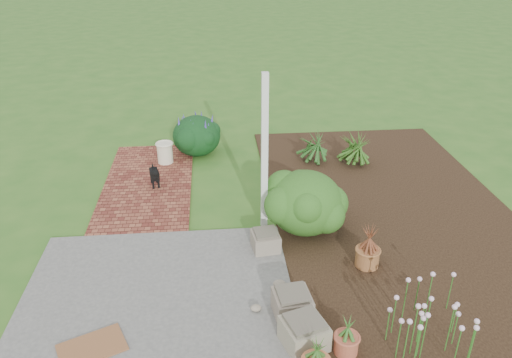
{
  "coord_description": "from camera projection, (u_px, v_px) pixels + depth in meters",
  "views": [
    {
      "loc": [
        -0.45,
        -6.67,
        4.29
      ],
      "look_at": [
        0.2,
        0.4,
        0.7
      ],
      "focal_mm": 35.0,
      "sensor_mm": 36.0,
      "label": 1
    }
  ],
  "objects": [
    {
      "name": "terracotta_pot_bronze",
      "position": [
        367.0,
        257.0,
        6.98
      ],
      "size": [
        0.37,
        0.37,
        0.27
      ],
      "primitive_type": "cylinder",
      "rotation": [
        0.0,
        0.0,
        -0.13
      ],
      "color": "#935B31",
      "rests_on": "garden_bed"
    },
    {
      "name": "terracotta_pot_small_left",
      "position": [
        346.0,
        344.0,
        5.55
      ],
      "size": [
        0.3,
        0.3,
        0.22
      ],
      "primitive_type": "cylinder",
      "rotation": [
        0.0,
        0.0,
        -0.14
      ],
      "color": "#AD533A",
      "rests_on": "garden_bed"
    },
    {
      "name": "stone_trough_far",
      "position": [
        266.0,
        241.0,
        7.33
      ],
      "size": [
        0.43,
        0.43,
        0.26
      ],
      "primitive_type": "cube",
      "rotation": [
        0.0,
        0.0,
        0.13
      ],
      "color": "gray",
      "rests_on": "concrete_patio"
    },
    {
      "name": "brick_path",
      "position": [
        148.0,
        183.0,
        9.31
      ],
      "size": [
        1.6,
        3.5,
        0.04
      ],
      "primitive_type": "cube",
      "color": "maroon",
      "rests_on": "ground"
    },
    {
      "name": "veranda_post",
      "position": [
        264.0,
        155.0,
        7.45
      ],
      "size": [
        0.1,
        0.1,
        2.5
      ],
      "primitive_type": "cube",
      "color": "white",
      "rests_on": "ground"
    },
    {
      "name": "purple_flowering_bush",
      "position": [
        197.0,
        135.0,
        10.4
      ],
      "size": [
        1.1,
        1.1,
        0.85
      ],
      "primitive_type": "ellipsoid",
      "rotation": [
        0.0,
        0.0,
        -0.11
      ],
      "color": "black",
      "rests_on": "ground"
    },
    {
      "name": "pink_flower_patch",
      "position": [
        430.0,
        316.0,
        5.63
      ],
      "size": [
        1.1,
        1.1,
        0.69
      ],
      "primitive_type": null,
      "rotation": [
        0.0,
        0.0,
        -0.02
      ],
      "color": "#113D0F",
      "rests_on": "garden_bed"
    },
    {
      "name": "agapanthus_clump_back",
      "position": [
        355.0,
        146.0,
        9.86
      ],
      "size": [
        1.07,
        1.07,
        0.8
      ],
      "primitive_type": null,
      "rotation": [
        0.0,
        0.0,
        -0.24
      ],
      "color": "#0D420E",
      "rests_on": "garden_bed"
    },
    {
      "name": "garden_bed",
      "position": [
        389.0,
        206.0,
        8.54
      ],
      "size": [
        4.0,
        7.0,
        0.03
      ],
      "primitive_type": "cube",
      "color": "black",
      "rests_on": "ground"
    },
    {
      "name": "evergreen_shrub",
      "position": [
        305.0,
        201.0,
        7.67
      ],
      "size": [
        1.36,
        1.36,
        0.99
      ],
      "primitive_type": "ellipsoid",
      "rotation": [
        0.0,
        0.0,
        0.19
      ],
      "color": "#1A4312",
      "rests_on": "garden_bed"
    },
    {
      "name": "stone_trough_near",
      "position": [
        304.0,
        334.0,
        5.63
      ],
      "size": [
        0.58,
        0.58,
        0.31
      ],
      "primitive_type": "cube",
      "rotation": [
        0.0,
        0.0,
        0.3
      ],
      "color": "#7B735B",
      "rests_on": "concrete_patio"
    },
    {
      "name": "ground",
      "position": [
        246.0,
        230.0,
        7.9
      ],
      "size": [
        80.0,
        80.0,
        0.0
      ],
      "primitive_type": "plane",
      "color": "#2F631F",
      "rests_on": "ground"
    },
    {
      "name": "black_dog",
      "position": [
        155.0,
        174.0,
        9.04
      ],
      "size": [
        0.22,
        0.47,
        0.41
      ],
      "rotation": [
        0.0,
        0.0,
        0.23
      ],
      "color": "black",
      "rests_on": "brick_path"
    },
    {
      "name": "agapanthus_clump_front",
      "position": [
        314.0,
        144.0,
        10.0
      ],
      "size": [
        0.92,
        0.92,
        0.74
      ],
      "primitive_type": null,
      "rotation": [
        0.0,
        0.0,
        0.1
      ],
      "color": "#193911",
      "rests_on": "garden_bed"
    },
    {
      "name": "stone_trough_mid",
      "position": [
        292.0,
        305.0,
        6.07
      ],
      "size": [
        0.48,
        0.48,
        0.29
      ],
      "primitive_type": "cube",
      "rotation": [
        0.0,
        0.0,
        0.11
      ],
      "color": "#726454",
      "rests_on": "concrete_patio"
    },
    {
      "name": "concrete_patio",
      "position": [
        156.0,
        309.0,
        6.24
      ],
      "size": [
        3.5,
        3.5,
        0.04
      ],
      "primitive_type": "cube",
      "color": "#5A5A58",
      "rests_on": "ground"
    },
    {
      "name": "coir_doormat",
      "position": [
        92.0,
        347.0,
        5.63
      ],
      "size": [
        0.85,
        0.72,
        0.02
      ],
      "primitive_type": "cube",
      "rotation": [
        0.0,
        0.0,
        0.43
      ],
      "color": "brown",
      "rests_on": "concrete_patio"
    },
    {
      "name": "cream_ceramic_urn",
      "position": [
        165.0,
        153.0,
        10.0
      ],
      "size": [
        0.32,
        0.32,
        0.41
      ],
      "primitive_type": "cylinder",
      "rotation": [
        0.0,
        0.0,
        -0.03
      ],
      "color": "#EDE6C3",
      "rests_on": "brick_path"
    }
  ]
}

